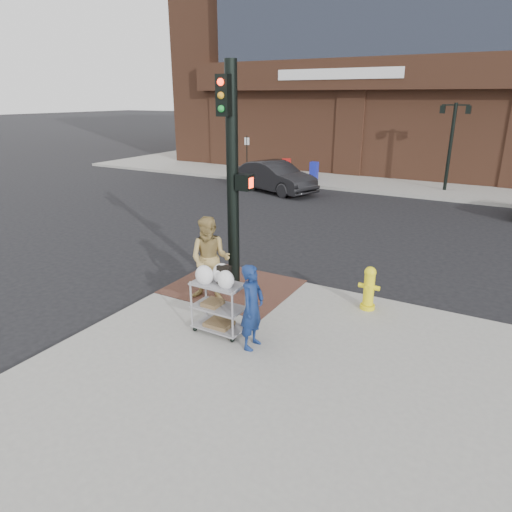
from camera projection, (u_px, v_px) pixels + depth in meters
The scene contains 12 objects.
ground at pixel (235, 313), 9.88m from camera, with size 220.00×220.00×0.00m, color black.
brick_curb_ramp at pixel (233, 286), 10.85m from camera, with size 2.80×2.40×0.01m, color #4E2B24.
lamp_post at pixel (452, 137), 21.24m from camera, with size 1.32×0.22×4.00m.
parking_sign at pixel (247, 156), 25.73m from camera, with size 0.05×0.05×2.20m, color black.
traffic_signal_pole at pixel (233, 175), 9.80m from camera, with size 0.61×0.51×5.00m.
woman_blue at pixel (252, 307), 8.02m from camera, with size 0.57×0.38×1.57m, color navy.
pedestrian_tan at pixel (210, 259), 9.90m from camera, with size 0.91×0.71×1.88m, color #A68B4E.
sedan_dark at pixel (275, 177), 22.09m from camera, with size 1.56×4.49×1.48m, color black.
utility_cart at pixel (219, 303), 8.58m from camera, with size 0.99×0.56×1.36m.
fire_hydrant at pixel (369, 288), 9.58m from camera, with size 0.45×0.31×0.95m.
newsbox_red at pixel (286, 169), 24.80m from camera, with size 0.46×0.41×1.09m, color red.
newsbox_blue at pixel (314, 171), 24.65m from camera, with size 0.40×0.36×0.94m, color #1B26B0.
Camera 1 is at (4.78, -7.54, 4.44)m, focal length 32.00 mm.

